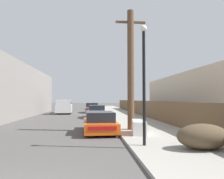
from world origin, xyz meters
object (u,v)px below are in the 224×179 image
object	(u,v)px
parked_sports_car_red	(99,123)
utility_pole	(131,68)
discarded_fridge	(139,127)
brush_pile	(203,136)
car_parked_far	(92,108)
pickup_truck	(64,107)
street_lamp	(144,75)
car_parked_mid	(97,112)

from	to	relation	value
parked_sports_car_red	utility_pole	size ratio (longest dim) A/B	0.62
discarded_fridge	brush_pile	bearing A→B (deg)	-59.15
parked_sports_car_red	car_parked_far	xyz separation A→B (m)	(-0.38, 18.54, 0.10)
discarded_fridge	utility_pole	distance (m)	3.65
pickup_truck	parked_sports_car_red	bearing A→B (deg)	100.22
street_lamp	brush_pile	world-z (taller)	street_lamp
car_parked_mid	brush_pile	bearing A→B (deg)	-75.79
discarded_fridge	street_lamp	bearing A→B (deg)	-89.94
car_parked_far	utility_pole	xyz separation A→B (m)	(2.23, -18.39, 3.09)
street_lamp	brush_pile	xyz separation A→B (m)	(1.92, -0.83, -2.27)
parked_sports_car_red	car_parked_mid	distance (m)	10.11
car_parked_mid	utility_pole	world-z (taller)	utility_pole
utility_pole	parked_sports_car_red	bearing A→B (deg)	-175.52
discarded_fridge	car_parked_far	xyz separation A→B (m)	(-2.36, 19.99, 0.18)
pickup_truck	brush_pile	bearing A→B (deg)	105.71
car_parked_far	utility_pole	size ratio (longest dim) A/B	0.60
utility_pole	street_lamp	bearing A→B (deg)	-93.48
street_lamp	car_parked_mid	bearing A→B (deg)	96.00
car_parked_far	pickup_truck	world-z (taller)	pickup_truck
car_parked_far	pickup_truck	bearing A→B (deg)	-148.61
car_parked_mid	brush_pile	size ratio (longest dim) A/B	2.31
discarded_fridge	street_lamp	world-z (taller)	street_lamp
car_parked_far	car_parked_mid	bearing A→B (deg)	-84.12
car_parked_mid	street_lamp	world-z (taller)	street_lamp
discarded_fridge	utility_pole	world-z (taller)	utility_pole
parked_sports_car_red	street_lamp	size ratio (longest dim) A/B	0.94
car_parked_mid	street_lamp	xyz separation A→B (m)	(1.51, -14.38, 2.24)
brush_pile	car_parked_mid	bearing A→B (deg)	102.74
parked_sports_car_red	brush_pile	xyz separation A→B (m)	(3.51, -5.09, 0.03)
parked_sports_car_red	street_lamp	distance (m)	5.10
utility_pole	brush_pile	size ratio (longest dim) A/B	3.78
pickup_truck	discarded_fridge	bearing A→B (deg)	105.00
pickup_truck	utility_pole	distance (m)	17.64
parked_sports_car_red	pickup_truck	bearing A→B (deg)	101.54
discarded_fridge	street_lamp	size ratio (longest dim) A/B	0.39
car_parked_far	brush_pile	bearing A→B (deg)	-77.85
car_parked_mid	pickup_truck	world-z (taller)	pickup_truck
discarded_fridge	car_parked_mid	size ratio (longest dim) A/B	0.42
utility_pole	brush_pile	distance (m)	6.34
car_parked_mid	utility_pole	size ratio (longest dim) A/B	0.61
car_parked_mid	brush_pile	xyz separation A→B (m)	(3.44, -15.20, -0.03)
discarded_fridge	parked_sports_car_red	distance (m)	2.46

